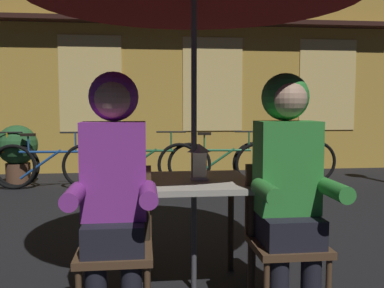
% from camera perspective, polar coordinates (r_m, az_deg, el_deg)
% --- Properties ---
extents(cafe_table, '(0.72, 0.72, 0.74)m').
position_cam_1_polar(cafe_table, '(2.78, 0.26, -6.82)').
color(cafe_table, '#B2AD9E').
rests_on(cafe_table, ground_plane).
extents(lantern, '(0.11, 0.11, 0.23)m').
position_cam_1_polar(lantern, '(2.77, 0.93, -2.22)').
color(lantern, white).
rests_on(lantern, cafe_table).
extents(chair_left, '(0.40, 0.40, 0.87)m').
position_cam_1_polar(chair_left, '(2.45, -10.16, -12.18)').
color(chair_left, '#513823').
rests_on(chair_left, ground_plane).
extents(chair_right, '(0.40, 0.40, 0.87)m').
position_cam_1_polar(chair_right, '(2.57, 12.15, -11.37)').
color(chair_right, '#513823').
rests_on(chair_right, ground_plane).
extents(person_left_hooded, '(0.45, 0.56, 1.40)m').
position_cam_1_polar(person_left_hooded, '(2.31, -10.40, -4.13)').
color(person_left_hooded, black).
rests_on(person_left_hooded, ground_plane).
extents(person_right_hooded, '(0.45, 0.56, 1.40)m').
position_cam_1_polar(person_right_hooded, '(2.44, 12.74, -3.68)').
color(person_right_hooded, black).
rests_on(person_right_hooded, ground_plane).
extents(shopfront_building, '(10.00, 0.93, 6.20)m').
position_cam_1_polar(shopfront_building, '(8.32, -5.43, 18.19)').
color(shopfront_building, gold).
rests_on(shopfront_building, ground_plane).
extents(bicycle_second, '(1.68, 0.12, 0.84)m').
position_cam_1_polar(bicycle_second, '(6.55, -18.59, -2.72)').
color(bicycle_second, black).
rests_on(bicycle_second, ground_plane).
extents(bicycle_third, '(1.68, 0.21, 0.84)m').
position_cam_1_polar(bicycle_third, '(6.41, -6.29, -2.65)').
color(bicycle_third, black).
rests_on(bicycle_third, ground_plane).
extents(bicycle_fourth, '(1.68, 0.20, 0.84)m').
position_cam_1_polar(bicycle_fourth, '(6.45, 4.15, -2.58)').
color(bicycle_fourth, black).
rests_on(bicycle_fourth, ground_plane).
extents(bicycle_fifth, '(1.68, 0.10, 0.84)m').
position_cam_1_polar(bicycle_fifth, '(6.79, 12.31, -2.30)').
color(bicycle_fifth, black).
rests_on(bicycle_fifth, ground_plane).
extents(potted_plant, '(0.60, 0.60, 0.92)m').
position_cam_1_polar(potted_plant, '(7.00, -22.30, -0.73)').
color(potted_plant, brown).
rests_on(potted_plant, ground_plane).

